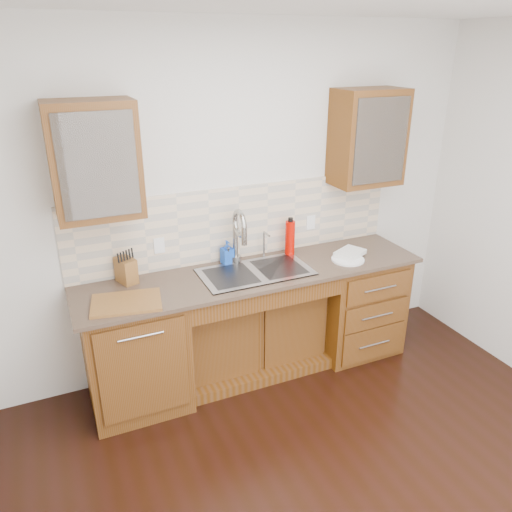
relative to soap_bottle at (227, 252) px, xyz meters
name	(u,v)px	position (x,y,z in m)	size (l,w,h in m)	color
ground	(350,509)	(0.13, -1.66, -1.05)	(4.00, 3.50, 0.10)	black
wall_back	(236,203)	(0.13, 0.14, 0.35)	(4.00, 0.10, 2.70)	silver
base_cabinet_left	(135,351)	(-0.82, -0.22, -0.56)	(0.70, 0.62, 0.88)	#593014
base_cabinet_center	(250,328)	(0.13, -0.13, -0.65)	(1.20, 0.44, 0.70)	#593014
base_cabinet_right	(354,301)	(1.08, -0.22, -0.56)	(0.70, 0.62, 0.88)	#593014
countertop	(255,273)	(0.13, -0.23, -0.11)	(2.70, 0.65, 0.03)	#84705B
backsplash	(239,223)	(0.13, 0.08, 0.20)	(2.70, 0.02, 0.59)	beige
sink	(255,282)	(0.13, -0.25, -0.18)	(0.84, 0.46, 0.19)	#9E9EA5
faucet	(235,239)	(0.06, -0.02, 0.11)	(0.04, 0.04, 0.40)	#999993
filter_tap	(264,244)	(0.31, -0.01, 0.03)	(0.02, 0.02, 0.24)	#999993
upper_cabinet_left	(95,160)	(-0.92, -0.08, 0.82)	(0.55, 0.34, 0.75)	#593014
upper_cabinet_right	(367,138)	(1.18, -0.08, 0.82)	(0.55, 0.34, 0.75)	#593014
outlet_left	(159,246)	(-0.52, 0.07, 0.12)	(0.08, 0.01, 0.12)	white
outlet_right	(311,222)	(0.78, 0.07, 0.12)	(0.08, 0.01, 0.12)	white
soap_bottle	(227,252)	(0.00, 0.00, 0.00)	(0.09, 0.09, 0.19)	blue
water_bottle	(290,238)	(0.53, -0.05, 0.05)	(0.08, 0.08, 0.29)	#BB0900
plate	(348,259)	(0.91, -0.34, -0.09)	(0.26, 0.26, 0.01)	white
dish_towel	(350,253)	(0.96, -0.28, -0.06)	(0.24, 0.17, 0.04)	silver
knife_block	(126,270)	(-0.79, -0.02, 0.00)	(0.10, 0.17, 0.19)	#A77E4A
cutting_board	(126,303)	(-0.86, -0.36, -0.08)	(0.46, 0.32, 0.02)	olive
cup_left_a	(78,169)	(-1.02, -0.08, 0.77)	(0.14, 0.14, 0.11)	silver
cup_left_b	(109,167)	(-0.83, -0.08, 0.77)	(0.11, 0.11, 0.10)	white
cup_right_a	(357,145)	(1.09, -0.08, 0.77)	(0.13, 0.13, 0.10)	white
cup_right_b	(382,143)	(1.33, -0.08, 0.76)	(0.09, 0.09, 0.09)	white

